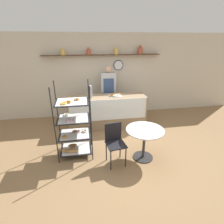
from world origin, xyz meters
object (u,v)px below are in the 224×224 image
(coffee_carafe, at_px, (90,92))
(pastry_rack, at_px, (74,128))
(person_worker, at_px, (108,91))
(cafe_chair, at_px, (115,139))
(donut_tray_counter, at_px, (116,95))
(cafe_table, at_px, (144,136))

(coffee_carafe, bearing_deg, pastry_rack, -109.31)
(person_worker, distance_m, coffee_carafe, 0.90)
(cafe_chair, xyz_separation_m, donut_tray_counter, (0.35, 1.72, 0.43))
(cafe_table, bearing_deg, coffee_carafe, 122.43)
(person_worker, height_order, donut_tray_counter, person_worker)
(cafe_table, relative_size, coffee_carafe, 2.26)
(cafe_table, bearing_deg, donut_tray_counter, 100.49)
(pastry_rack, distance_m, cafe_chair, 0.95)
(cafe_table, height_order, coffee_carafe, coffee_carafe)
(person_worker, xyz_separation_m, cafe_table, (0.44, -2.30, -0.40))
(person_worker, relative_size, cafe_table, 2.14)
(pastry_rack, xyz_separation_m, donut_tray_counter, (1.19, 1.30, 0.31))
(pastry_rack, xyz_separation_m, cafe_chair, (0.84, -0.42, -0.12))
(cafe_chair, distance_m, coffee_carafe, 1.83)
(person_worker, bearing_deg, donut_tray_counter, -78.22)
(donut_tray_counter, bearing_deg, pastry_rack, -132.52)
(cafe_table, xyz_separation_m, cafe_chair, (-0.66, -0.01, 0.00))
(person_worker, height_order, cafe_table, person_worker)
(pastry_rack, height_order, person_worker, person_worker)
(person_worker, bearing_deg, cafe_chair, -95.47)
(cafe_table, xyz_separation_m, coffee_carafe, (-1.06, 1.67, 0.58))
(cafe_chair, relative_size, donut_tray_counter, 2.42)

